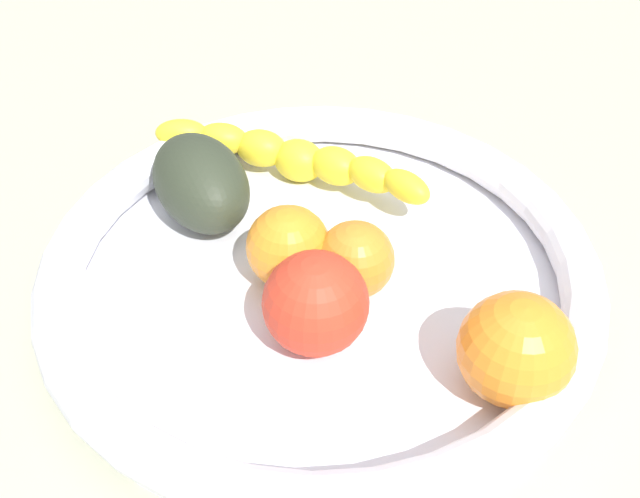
# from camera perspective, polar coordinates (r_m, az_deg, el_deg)

# --- Properties ---
(kitchen_counter) EXTENTS (1.20, 1.20, 0.03)m
(kitchen_counter) POSITION_cam_1_polar(r_m,az_deg,el_deg) (0.54, -0.00, -4.72)
(kitchen_counter) COLOR #ABAB92
(kitchen_counter) RESTS_ON ground
(fruit_bowl) EXTENTS (0.37, 0.37, 0.04)m
(fruit_bowl) POSITION_cam_1_polar(r_m,az_deg,el_deg) (0.52, -0.00, -1.86)
(fruit_bowl) COLOR white
(fruit_bowl) RESTS_ON kitchen_counter
(banana_draped_left) EXTENTS (0.22, 0.07, 0.04)m
(banana_draped_left) POSITION_cam_1_polar(r_m,az_deg,el_deg) (0.59, -1.76, 6.63)
(banana_draped_left) COLOR yellow
(banana_draped_left) RESTS_ON fruit_bowl
(orange_front) EXTENTS (0.07, 0.07, 0.07)m
(orange_front) POSITION_cam_1_polar(r_m,az_deg,el_deg) (0.45, 14.04, -7.10)
(orange_front) COLOR orange
(orange_front) RESTS_ON fruit_bowl
(orange_mid_left) EXTENTS (0.05, 0.05, 0.05)m
(orange_mid_left) POSITION_cam_1_polar(r_m,az_deg,el_deg) (0.50, 2.47, -1.15)
(orange_mid_left) COLOR orange
(orange_mid_left) RESTS_ON fruit_bowl
(orange_mid_right) EXTENTS (0.06, 0.06, 0.06)m
(orange_mid_right) POSITION_cam_1_polar(r_m,az_deg,el_deg) (0.51, -2.28, 0.24)
(orange_mid_right) COLOR orange
(orange_mid_right) RESTS_ON fruit_bowl
(avocado_dark) EXTENTS (0.11, 0.11, 0.06)m
(avocado_dark) POSITION_cam_1_polar(r_m,az_deg,el_deg) (0.56, -8.64, 4.79)
(avocado_dark) COLOR #303827
(avocado_dark) RESTS_ON fruit_bowl
(tomato_red) EXTENTS (0.06, 0.06, 0.06)m
(tomato_red) POSITION_cam_1_polar(r_m,az_deg,el_deg) (0.46, -0.32, -3.96)
(tomato_red) COLOR red
(tomato_red) RESTS_ON fruit_bowl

